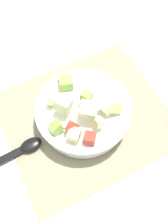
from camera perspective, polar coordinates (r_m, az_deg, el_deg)
The scene contains 4 objects.
ground_plane at distance 0.69m, azimuth 0.54°, elevation -1.28°, with size 2.40×2.40×0.00m, color silver.
placemat at distance 0.69m, azimuth 0.54°, elevation -1.17°, with size 0.42×0.37×0.01m, color gray.
salad_bowl at distance 0.65m, azimuth -0.01°, elevation -0.29°, with size 0.24×0.24×0.11m.
serving_spoon at distance 0.66m, azimuth -14.86°, elevation -8.71°, with size 0.20×0.04×0.01m.
Camera 1 is at (-0.14, -0.27, 0.62)m, focal length 41.14 mm.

